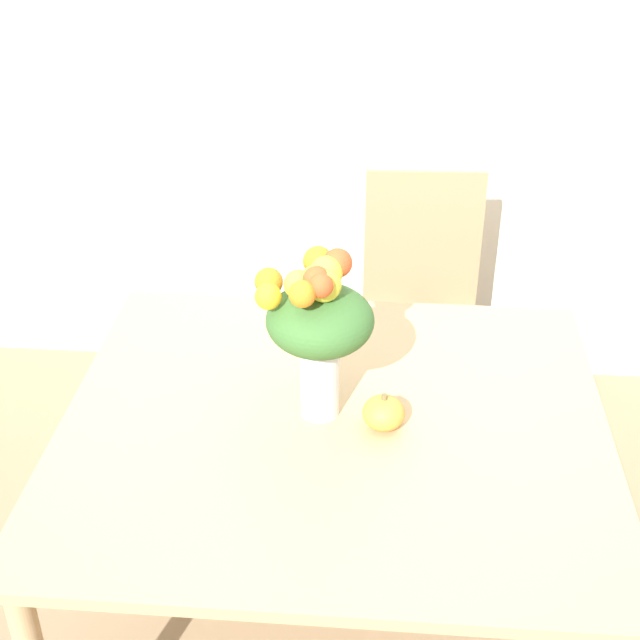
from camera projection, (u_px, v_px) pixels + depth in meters
name	position (u px, v px, depth m)	size (l,w,h in m)	color
ground_plane	(332.00, 628.00, 2.54)	(12.00, 12.00, 0.00)	#8E7556
wall_back	(363.00, 29.00, 3.03)	(8.00, 0.06, 2.70)	silver
dining_table	(334.00, 447.00, 2.20)	(1.32, 1.18, 0.74)	tan
flower_vase	(318.00, 321.00, 2.05)	(0.29, 0.25, 0.43)	silver
pumpkin	(384.00, 413.00, 2.12)	(0.10, 0.10, 0.09)	gold
dining_chair_near_window	(421.00, 315.00, 3.05)	(0.43, 0.43, 0.98)	#9E7A56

